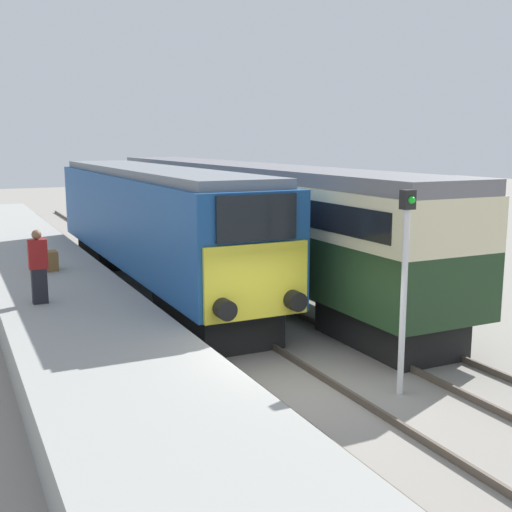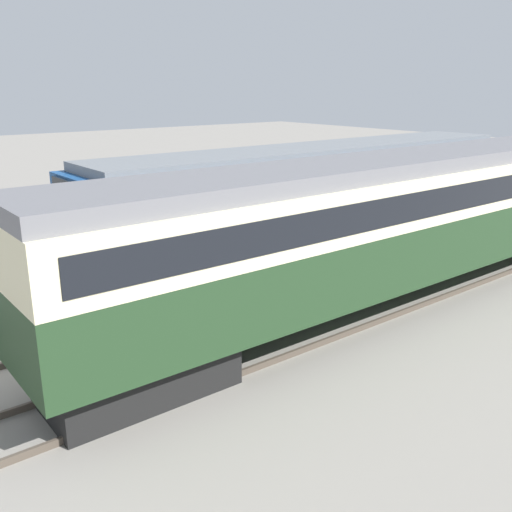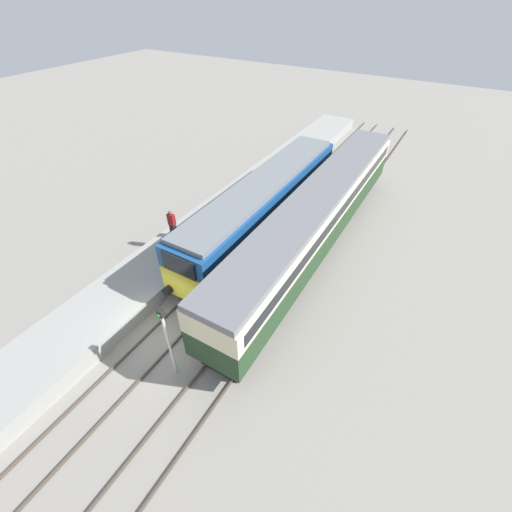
# 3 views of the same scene
# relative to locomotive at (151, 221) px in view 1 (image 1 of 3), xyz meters

# --- Properties ---
(ground_plane) EXTENTS (120.00, 120.00, 0.00)m
(ground_plane) POSITION_rel_locomotive_xyz_m (0.00, -9.85, -2.26)
(ground_plane) COLOR gray
(platform_left) EXTENTS (3.50, 50.00, 0.90)m
(platform_left) POSITION_rel_locomotive_xyz_m (-3.30, -1.85, -1.81)
(platform_left) COLOR gray
(platform_left) RESTS_ON ground_plane
(rails_near_track) EXTENTS (1.51, 60.00, 0.14)m
(rails_near_track) POSITION_rel_locomotive_xyz_m (0.00, -4.85, -2.19)
(rails_near_track) COLOR #4C4238
(rails_near_track) RESTS_ON ground_plane
(rails_far_track) EXTENTS (1.50, 60.00, 0.14)m
(rails_far_track) POSITION_rel_locomotive_xyz_m (3.40, -4.85, -2.19)
(rails_far_track) COLOR #4C4238
(rails_far_track) RESTS_ON ground_plane
(locomotive) EXTENTS (2.70, 16.24, 4.01)m
(locomotive) POSITION_rel_locomotive_xyz_m (0.00, 0.00, 0.00)
(locomotive) COLOR black
(locomotive) RESTS_ON ground_plane
(passenger_carriage) EXTENTS (2.75, 21.36, 4.06)m
(passenger_carriage) POSITION_rel_locomotive_xyz_m (3.40, 0.35, 0.21)
(passenger_carriage) COLOR black
(passenger_carriage) RESTS_ON ground_plane
(person_on_platform) EXTENTS (0.44, 0.26, 1.83)m
(person_on_platform) POSITION_rel_locomotive_xyz_m (-4.05, -4.04, -0.45)
(person_on_platform) COLOR black
(person_on_platform) RESTS_ON platform_left
(signal_post) EXTENTS (0.24, 0.28, 3.96)m
(signal_post) POSITION_rel_locomotive_xyz_m (1.70, -10.78, 0.09)
(signal_post) COLOR silver
(signal_post) RESTS_ON ground_plane
(luggage_crate) EXTENTS (0.70, 0.56, 0.60)m
(luggage_crate) POSITION_rel_locomotive_xyz_m (-3.35, 0.07, -1.06)
(luggage_crate) COLOR brown
(luggage_crate) RESTS_ON platform_left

